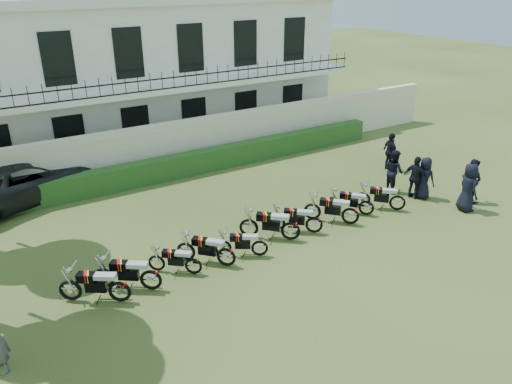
# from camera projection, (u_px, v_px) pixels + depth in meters

# --- Properties ---
(ground) EXTENTS (100.00, 100.00, 0.00)m
(ground) POSITION_uv_depth(u_px,v_px,m) (282.00, 241.00, 17.04)
(ground) COLOR #3D4B1E
(ground) RESTS_ON ground
(perimeter_wall) EXTENTS (30.00, 0.35, 2.30)m
(perimeter_wall) POSITION_uv_depth(u_px,v_px,m) (184.00, 144.00, 22.77)
(perimeter_wall) COLOR #EEE2C8
(perimeter_wall) RESTS_ON ground
(hedge) EXTENTS (18.00, 0.60, 1.00)m
(hedge) POSITION_uv_depth(u_px,v_px,m) (212.00, 159.00, 22.91)
(hedge) COLOR #174218
(hedge) RESTS_ON ground
(building) EXTENTS (20.40, 9.60, 7.40)m
(building) POSITION_uv_depth(u_px,v_px,m) (134.00, 68.00, 26.36)
(building) COLOR white
(building) RESTS_ON ground
(motorcycle_0) EXTENTS (1.74, 1.22, 1.11)m
(motorcycle_0) POSITION_uv_depth(u_px,v_px,m) (119.00, 287.00, 13.69)
(motorcycle_0) COLOR black
(motorcycle_0) RESTS_ON ground
(motorcycle_1) EXTENTS (1.71, 1.27, 1.11)m
(motorcycle_1) POSITION_uv_depth(u_px,v_px,m) (151.00, 275.00, 14.20)
(motorcycle_1) COLOR black
(motorcycle_1) RESTS_ON ground
(motorcycle_2) EXTENTS (1.35, 1.15, 0.92)m
(motorcycle_2) POSITION_uv_depth(u_px,v_px,m) (193.00, 262.00, 14.99)
(motorcycle_2) COLOR black
(motorcycle_2) RESTS_ON ground
(motorcycle_3) EXTENTS (1.41, 1.49, 1.07)m
(motorcycle_3) POSITION_uv_depth(u_px,v_px,m) (226.00, 253.00, 15.37)
(motorcycle_3) COLOR black
(motorcycle_3) RESTS_ON ground
(motorcycle_4) EXTENTS (1.49, 1.01, 0.94)m
(motorcycle_4) POSITION_uv_depth(u_px,v_px,m) (260.00, 244.00, 15.94)
(motorcycle_4) COLOR black
(motorcycle_4) RESTS_ON ground
(motorcycle_5) EXTENTS (1.65, 1.47, 1.15)m
(motorcycle_5) POSITION_uv_depth(u_px,v_px,m) (291.00, 227.00, 16.84)
(motorcycle_5) COLOR black
(motorcycle_5) RESTS_ON ground
(motorcycle_6) EXTENTS (1.53, 1.31, 1.05)m
(motorcycle_6) POSITION_uv_depth(u_px,v_px,m) (314.00, 221.00, 17.32)
(motorcycle_6) COLOR black
(motorcycle_6) RESTS_ON ground
(motorcycle_7) EXTENTS (1.44, 1.55, 1.10)m
(motorcycle_7) POSITION_uv_depth(u_px,v_px,m) (351.00, 212.00, 17.91)
(motorcycle_7) COLOR black
(motorcycle_7) RESTS_ON ground
(motorcycle_8) EXTENTS (1.29, 1.42, 1.00)m
(motorcycle_8) POSITION_uv_depth(u_px,v_px,m) (367.00, 204.00, 18.61)
(motorcycle_8) COLOR black
(motorcycle_8) RESTS_ON ground
(motorcycle_9) EXTENTS (1.43, 1.42, 1.05)m
(motorcycle_9) POSITION_uv_depth(u_px,v_px,m) (398.00, 199.00, 18.96)
(motorcycle_9) COLOR black
(motorcycle_9) RESTS_ON ground
(suv) EXTENTS (6.63, 4.68, 1.68)m
(suv) POSITION_uv_depth(u_px,v_px,m) (22.00, 181.00, 19.69)
(suv) COLOR black
(suv) RESTS_ON ground
(officer_0) EXTENTS (0.88, 1.08, 1.90)m
(officer_0) POSITION_uv_depth(u_px,v_px,m) (468.00, 187.00, 18.83)
(officer_0) COLOR black
(officer_0) RESTS_ON ground
(officer_1) EXTENTS (0.72, 0.90, 1.77)m
(officer_1) POSITION_uv_depth(u_px,v_px,m) (471.00, 180.00, 19.62)
(officer_1) COLOR black
(officer_1) RESTS_ON ground
(officer_2) EXTENTS (0.65, 1.10, 1.76)m
(officer_2) POSITION_uv_depth(u_px,v_px,m) (416.00, 178.00, 19.88)
(officer_2) COLOR black
(officer_2) RESTS_ON ground
(officer_3) EXTENTS (0.76, 0.96, 1.72)m
(officer_3) POSITION_uv_depth(u_px,v_px,m) (424.00, 178.00, 19.90)
(officer_3) COLOR black
(officer_3) RESTS_ON ground
(officer_4) EXTENTS (0.84, 0.99, 1.80)m
(officer_4) POSITION_uv_depth(u_px,v_px,m) (394.00, 171.00, 20.49)
(officer_4) COLOR black
(officer_4) RESTS_ON ground
(officer_5) EXTENTS (0.66, 1.10, 1.76)m
(officer_5) POSITION_uv_depth(u_px,v_px,m) (390.00, 152.00, 22.69)
(officer_5) COLOR black
(officer_5) RESTS_ON ground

